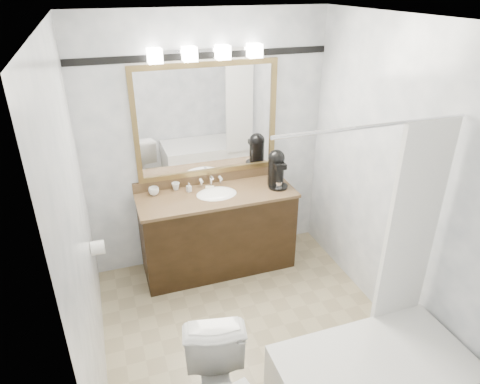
% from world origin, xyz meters
% --- Properties ---
extents(room, '(2.42, 2.62, 2.52)m').
position_xyz_m(room, '(0.00, 0.00, 1.25)').
color(room, tan).
rests_on(room, ground).
extents(vanity, '(1.53, 0.58, 0.97)m').
position_xyz_m(vanity, '(0.00, 1.02, 0.44)').
color(vanity, black).
rests_on(vanity, ground).
extents(mirror, '(1.40, 0.04, 1.10)m').
position_xyz_m(mirror, '(0.00, 1.28, 1.50)').
color(mirror, olive).
rests_on(mirror, room).
extents(vanity_light_bar, '(1.02, 0.14, 0.12)m').
position_xyz_m(vanity_light_bar, '(0.00, 1.23, 2.13)').
color(vanity_light_bar, silver).
rests_on(vanity_light_bar, room).
extents(accent_stripe, '(2.40, 0.01, 0.06)m').
position_xyz_m(accent_stripe, '(0.00, 1.29, 2.10)').
color(accent_stripe, black).
rests_on(accent_stripe, room).
extents(bathtub, '(1.30, 0.75, 1.96)m').
position_xyz_m(bathtub, '(0.55, -0.90, 0.28)').
color(bathtub, white).
rests_on(bathtub, ground).
extents(tp_roll, '(0.11, 0.12, 0.12)m').
position_xyz_m(tp_roll, '(-1.14, 0.66, 0.70)').
color(tp_roll, white).
rests_on(tp_roll, room).
extents(coffee_maker, '(0.19, 0.24, 0.37)m').
position_xyz_m(coffee_maker, '(0.62, 1.01, 1.04)').
color(coffee_maker, black).
rests_on(coffee_maker, vanity).
extents(cup_left, '(0.11, 0.11, 0.08)m').
position_xyz_m(cup_left, '(-0.57, 1.19, 0.89)').
color(cup_left, white).
rests_on(cup_left, vanity).
extents(cup_right, '(0.09, 0.09, 0.07)m').
position_xyz_m(cup_right, '(-0.35, 1.23, 0.89)').
color(cup_right, white).
rests_on(cup_right, vanity).
extents(soap_bottle_a, '(0.05, 0.05, 0.09)m').
position_xyz_m(soap_bottle_a, '(-0.24, 1.15, 0.90)').
color(soap_bottle_a, white).
rests_on(soap_bottle_a, vanity).
extents(soap_bar, '(0.10, 0.07, 0.03)m').
position_xyz_m(soap_bar, '(-0.03, 1.13, 0.86)').
color(soap_bar, beige).
rests_on(soap_bar, vanity).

